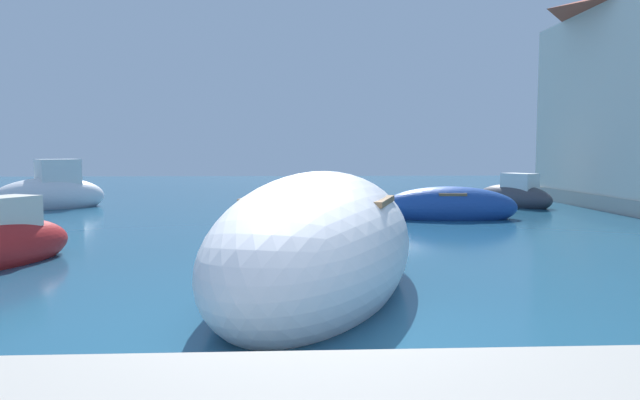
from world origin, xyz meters
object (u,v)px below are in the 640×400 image
at_px(moored_boat_0, 319,249).
at_px(moored_boat_1, 449,207).
at_px(moored_boat_6, 514,196).
at_px(moored_boat_3, 51,194).

relative_size(moored_boat_0, moored_boat_1, 1.62).
distance_m(moored_boat_0, moored_boat_6, 14.59).
bearing_deg(moored_boat_1, moored_boat_3, -11.73).
xyz_separation_m(moored_boat_1, moored_boat_3, (-12.86, 3.78, 0.14)).
xyz_separation_m(moored_boat_3, moored_boat_6, (16.21, -0.06, -0.13)).
bearing_deg(moored_boat_0, moored_boat_3, 51.76).
height_order(moored_boat_0, moored_boat_3, moored_boat_0).
bearing_deg(moored_boat_6, moored_boat_0, 117.62).
bearing_deg(moored_boat_1, moored_boat_0, 68.87).
bearing_deg(moored_boat_3, moored_boat_6, 141.68).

